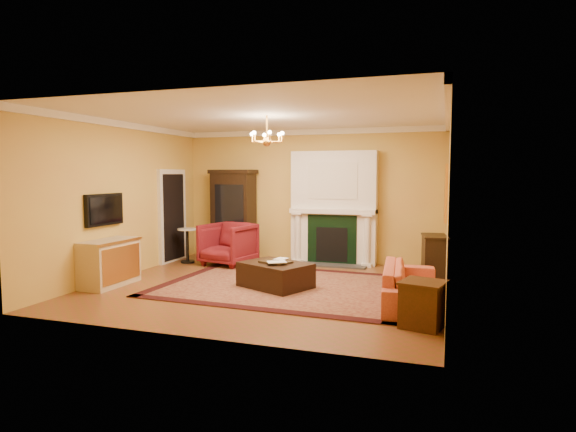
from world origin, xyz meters
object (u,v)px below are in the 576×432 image
at_px(commode, 109,263).
at_px(leather_ottoman, 275,275).
at_px(wingback_armchair, 228,242).
at_px(console_table, 434,257).
at_px(coral_sofa, 411,278).
at_px(end_table, 423,305).
at_px(china_cabinet, 233,216).
at_px(pedestal_table, 187,243).

distance_m(commode, leather_ottoman, 2.99).
height_order(wingback_armchair, console_table, wingback_armchair).
bearing_deg(coral_sofa, commode, 89.72).
distance_m(wingback_armchair, console_table, 4.34).
distance_m(wingback_armchair, end_table, 5.30).
distance_m(china_cabinet, commode, 3.45).
bearing_deg(commode, pedestal_table, 86.24).
bearing_deg(china_cabinet, commode, -98.10).
xyz_separation_m(console_table, leather_ottoman, (-2.62, -1.71, -0.17)).
xyz_separation_m(wingback_armchair, leather_ottoman, (1.71, -1.68, -0.28)).
bearing_deg(end_table, console_table, 88.91).
distance_m(console_table, leather_ottoman, 3.14).
bearing_deg(coral_sofa, wingback_armchair, 58.50).
bearing_deg(coral_sofa, china_cabinet, 51.55).
height_order(pedestal_table, end_table, pedestal_table).
bearing_deg(leather_ottoman, wingback_armchair, 160.37).
height_order(wingback_armchair, commode, wingback_armchair).
xyz_separation_m(pedestal_table, end_table, (5.26, -3.09, -0.16)).
height_order(wingback_armchair, pedestal_table, wingback_armchair).
distance_m(coral_sofa, console_table, 2.09).
distance_m(pedestal_table, console_table, 5.32).
relative_size(end_table, console_table, 0.72).
bearing_deg(commode, console_table, 24.91).
xyz_separation_m(wingback_armchair, end_table, (4.28, -3.13, -0.22)).
relative_size(wingback_armchair, commode, 0.92).
bearing_deg(china_cabinet, pedestal_table, -122.95).
bearing_deg(pedestal_table, wingback_armchair, 2.35).
xyz_separation_m(commode, leather_ottoman, (2.89, 0.77, -0.18)).
bearing_deg(leather_ottoman, end_table, -4.56).
distance_m(end_table, console_table, 3.16).
xyz_separation_m(wingback_armchair, commode, (-1.17, -2.45, -0.10)).
relative_size(china_cabinet, pedestal_table, 2.59).
bearing_deg(wingback_armchair, console_table, 12.48).
distance_m(pedestal_table, coral_sofa, 5.42).
bearing_deg(pedestal_table, console_table, 0.74).
bearing_deg(coral_sofa, end_table, -173.05).
bearing_deg(end_table, coral_sofa, 101.68).
distance_m(china_cabinet, end_table, 6.05).
height_order(end_table, console_table, console_table).
relative_size(wingback_armchair, console_table, 1.27).
xyz_separation_m(coral_sofa, leather_ottoman, (-2.34, 0.36, -0.18)).
bearing_deg(wingback_armchair, end_table, -24.09).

